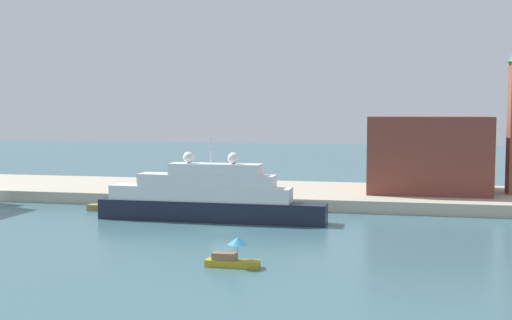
{
  "coord_description": "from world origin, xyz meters",
  "views": [
    {
      "loc": [
        19.38,
        -71.07,
        13.92
      ],
      "look_at": [
        2.73,
        6.0,
        7.89
      ],
      "focal_mm": 44.85,
      "sensor_mm": 36.0,
      "label": 1
    }
  ],
  "objects_px": {
    "parked_car": "(169,187)",
    "person_figure": "(192,189)",
    "mooring_bollard": "(248,193)",
    "harbor_building": "(427,154)",
    "large_yacht": "(208,198)",
    "small_motorboat": "(232,256)",
    "work_barge": "(108,208)"
  },
  "relations": [
    {
      "from": "harbor_building",
      "to": "mooring_bollard",
      "type": "height_order",
      "value": "harbor_building"
    },
    {
      "from": "small_motorboat",
      "to": "large_yacht",
      "type": "bearing_deg",
      "value": 111.62
    },
    {
      "from": "small_motorboat",
      "to": "mooring_bollard",
      "type": "height_order",
      "value": "small_motorboat"
    },
    {
      "from": "large_yacht",
      "to": "parked_car",
      "type": "distance_m",
      "value": 17.95
    },
    {
      "from": "harbor_building",
      "to": "mooring_bollard",
      "type": "distance_m",
      "value": 28.38
    },
    {
      "from": "large_yacht",
      "to": "work_barge",
      "type": "bearing_deg",
      "value": 162.81
    },
    {
      "from": "harbor_building",
      "to": "mooring_bollard",
      "type": "relative_size",
      "value": 20.21
    },
    {
      "from": "parked_car",
      "to": "person_figure",
      "type": "bearing_deg",
      "value": -27.92
    },
    {
      "from": "large_yacht",
      "to": "mooring_bollard",
      "type": "height_order",
      "value": "large_yacht"
    },
    {
      "from": "parked_car",
      "to": "person_figure",
      "type": "xyz_separation_m",
      "value": [
        4.45,
        -2.36,
        0.13
      ]
    },
    {
      "from": "harbor_building",
      "to": "person_figure",
      "type": "xyz_separation_m",
      "value": [
        -34.1,
        -10.97,
        -4.93
      ]
    },
    {
      "from": "large_yacht",
      "to": "mooring_bollard",
      "type": "distance_m",
      "value": 11.78
    },
    {
      "from": "person_figure",
      "to": "mooring_bollard",
      "type": "distance_m",
      "value": 8.81
    },
    {
      "from": "small_motorboat",
      "to": "work_barge",
      "type": "xyz_separation_m",
      "value": [
        -25.16,
        27.78,
        -0.62
      ]
    },
    {
      "from": "work_barge",
      "to": "mooring_bollard",
      "type": "distance_m",
      "value": 19.95
    },
    {
      "from": "work_barge",
      "to": "mooring_bollard",
      "type": "relative_size",
      "value": 6.39
    },
    {
      "from": "harbor_building",
      "to": "mooring_bollard",
      "type": "bearing_deg",
      "value": -155.23
    },
    {
      "from": "small_motorboat",
      "to": "parked_car",
      "type": "distance_m",
      "value": 42.15
    },
    {
      "from": "harbor_building",
      "to": "large_yacht",
      "type": "bearing_deg",
      "value": -140.44
    },
    {
      "from": "work_barge",
      "to": "mooring_bollard",
      "type": "bearing_deg",
      "value": 18.96
    },
    {
      "from": "person_figure",
      "to": "mooring_bollard",
      "type": "relative_size",
      "value": 1.9
    },
    {
      "from": "large_yacht",
      "to": "harbor_building",
      "type": "xyz_separation_m",
      "value": [
        27.99,
        23.13,
        4.47
      ]
    },
    {
      "from": "work_barge",
      "to": "mooring_bollard",
      "type": "xyz_separation_m",
      "value": [
        18.79,
        6.46,
        1.75
      ]
    },
    {
      "from": "large_yacht",
      "to": "small_motorboat",
      "type": "height_order",
      "value": "large_yacht"
    },
    {
      "from": "work_barge",
      "to": "person_figure",
      "type": "distance_m",
      "value": 12.5
    },
    {
      "from": "large_yacht",
      "to": "mooring_bollard",
      "type": "xyz_separation_m",
      "value": [
        2.67,
        11.44,
        -0.78
      ]
    },
    {
      "from": "large_yacht",
      "to": "work_barge",
      "type": "relative_size",
      "value": 5.27
    },
    {
      "from": "work_barge",
      "to": "person_figure",
      "type": "bearing_deg",
      "value": 35.59
    },
    {
      "from": "person_figure",
      "to": "mooring_bollard",
      "type": "xyz_separation_m",
      "value": [
        8.77,
        -0.72,
        -0.33
      ]
    },
    {
      "from": "small_motorboat",
      "to": "work_barge",
      "type": "relative_size",
      "value": 0.88
    },
    {
      "from": "large_yacht",
      "to": "parked_car",
      "type": "bearing_deg",
      "value": 126.01
    },
    {
      "from": "small_motorboat",
      "to": "harbor_building",
      "type": "distance_m",
      "value": 50.09
    }
  ]
}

